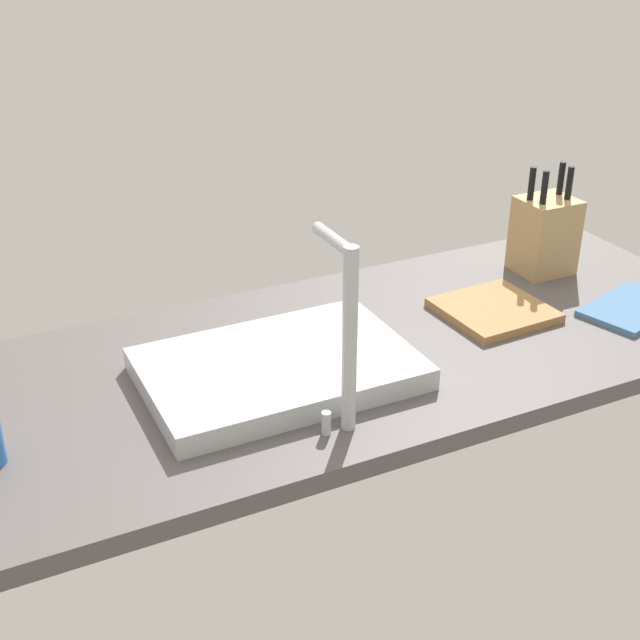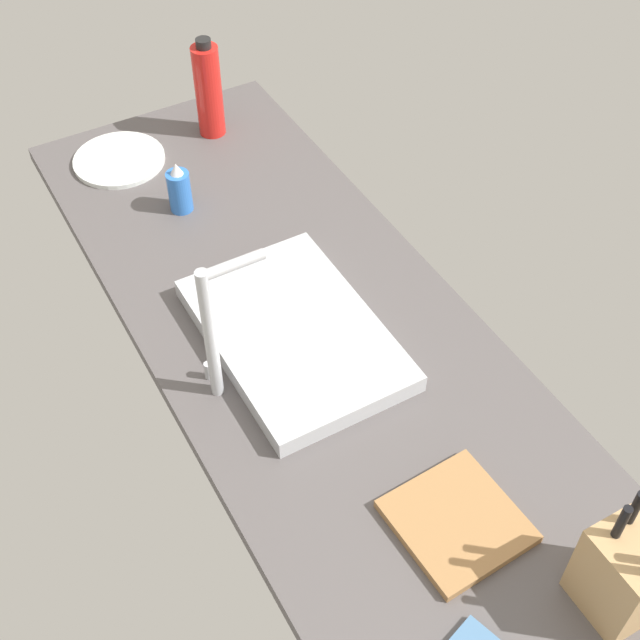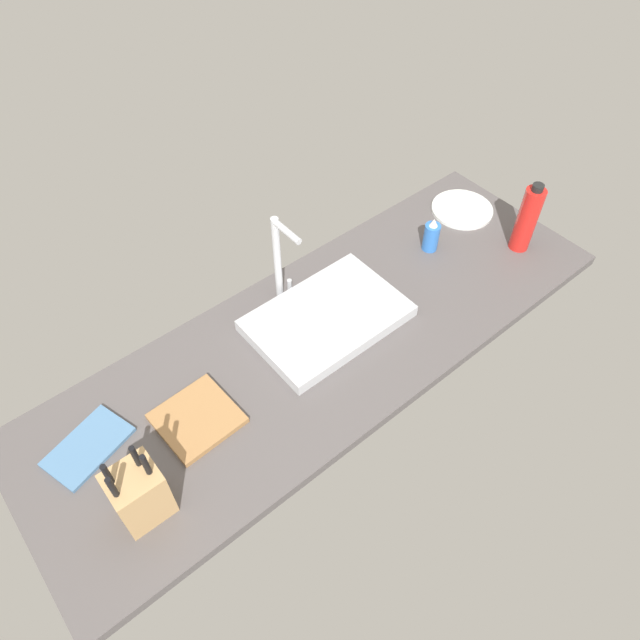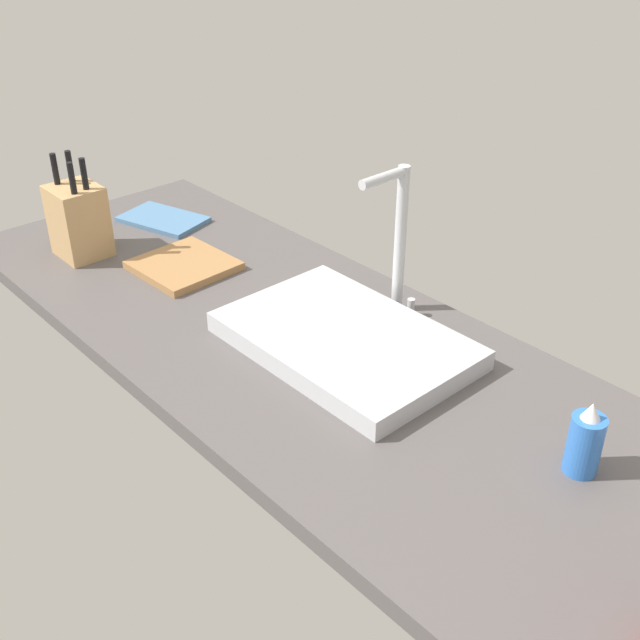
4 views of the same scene
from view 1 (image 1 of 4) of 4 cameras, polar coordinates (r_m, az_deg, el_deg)
The scene contains 6 objects.
countertop_slab at distance 158.55cm, azimuth -2.01°, elevation -3.43°, with size 189.61×64.60×3.50cm, color #514C4C.
sink_basin at distance 151.91cm, azimuth -2.80°, elevation -3.26°, with size 47.31×31.49×4.11cm, color #B7BABF.
faucet at distance 131.33cm, azimuth 1.54°, elevation -0.45°, with size 5.50×12.60×31.62cm.
knife_block at distance 198.22cm, azimuth 14.72°, elevation 5.55°, with size 12.04×10.93×24.35cm.
cutting_board at distance 178.70cm, azimuth 11.39°, elevation 0.71°, with size 20.43×19.91×1.80cm, color #9E7042.
dish_towel at distance 187.77cm, azimuth 20.03°, elevation 0.76°, with size 21.59×13.39×1.20cm, color teal.
Camera 1 is at (54.78, 125.01, 82.44)cm, focal length 48.08 mm.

